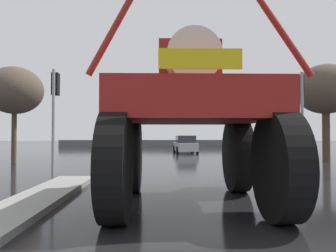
{
  "coord_description": "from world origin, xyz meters",
  "views": [
    {
      "loc": [
        -1.12,
        -1.07,
        1.64
      ],
      "look_at": [
        -0.79,
        9.12,
        1.9
      ],
      "focal_mm": 34.04,
      "sensor_mm": 36.0,
      "label": 1
    }
  ],
  "objects_px": {
    "sedan_ahead": "(185,145)",
    "bare_tree_right": "(326,90)",
    "bare_tree_left": "(15,91)",
    "oversize_sprayer": "(190,118)",
    "traffic_signal_near_left": "(55,99)",
    "traffic_signal_near_right": "(300,101)"
  },
  "relations": [
    {
      "from": "sedan_ahead",
      "to": "bare_tree_right",
      "type": "distance_m",
      "value": 12.71
    },
    {
      "from": "sedan_ahead",
      "to": "bare_tree_left",
      "type": "distance_m",
      "value": 15.01
    },
    {
      "from": "oversize_sprayer",
      "to": "sedan_ahead",
      "type": "distance_m",
      "value": 20.88
    },
    {
      "from": "traffic_signal_near_left",
      "to": "bare_tree_left",
      "type": "distance_m",
      "value": 7.46
    },
    {
      "from": "sedan_ahead",
      "to": "traffic_signal_near_left",
      "type": "distance_m",
      "value": 17.57
    },
    {
      "from": "traffic_signal_near_left",
      "to": "traffic_signal_near_right",
      "type": "xyz_separation_m",
      "value": [
        9.34,
        0.0,
        -0.03
      ]
    },
    {
      "from": "oversize_sprayer",
      "to": "traffic_signal_near_left",
      "type": "distance_m",
      "value": 6.54
    },
    {
      "from": "traffic_signal_near_right",
      "to": "bare_tree_left",
      "type": "xyz_separation_m",
      "value": [
        -13.53,
        6.06,
        1.15
      ]
    },
    {
      "from": "oversize_sprayer",
      "to": "traffic_signal_near_left",
      "type": "xyz_separation_m",
      "value": [
        -4.62,
        4.53,
        0.94
      ]
    },
    {
      "from": "sedan_ahead",
      "to": "bare_tree_right",
      "type": "xyz_separation_m",
      "value": [
        7.65,
        -9.5,
        3.6
      ]
    },
    {
      "from": "bare_tree_left",
      "to": "bare_tree_right",
      "type": "height_order",
      "value": "bare_tree_right"
    },
    {
      "from": "sedan_ahead",
      "to": "traffic_signal_near_right",
      "type": "height_order",
      "value": "traffic_signal_near_right"
    },
    {
      "from": "oversize_sprayer",
      "to": "traffic_signal_near_left",
      "type": "bearing_deg",
      "value": 46.07
    },
    {
      "from": "bare_tree_right",
      "to": "bare_tree_left",
      "type": "bearing_deg",
      "value": -177.87
    },
    {
      "from": "traffic_signal_near_right",
      "to": "sedan_ahead",
      "type": "bearing_deg",
      "value": 100.54
    },
    {
      "from": "traffic_signal_near_right",
      "to": "bare_tree_right",
      "type": "distance_m",
      "value": 8.29
    },
    {
      "from": "sedan_ahead",
      "to": "traffic_signal_near_right",
      "type": "xyz_separation_m",
      "value": [
        3.02,
        -16.24,
        2.21
      ]
    },
    {
      "from": "traffic_signal_near_left",
      "to": "bare_tree_left",
      "type": "bearing_deg",
      "value": 124.66
    },
    {
      "from": "oversize_sprayer",
      "to": "bare_tree_left",
      "type": "relative_size",
      "value": 0.99
    },
    {
      "from": "oversize_sprayer",
      "to": "bare_tree_left",
      "type": "xyz_separation_m",
      "value": [
        -8.81,
        10.59,
        2.06
      ]
    },
    {
      "from": "traffic_signal_near_right",
      "to": "bare_tree_left",
      "type": "bearing_deg",
      "value": 155.86
    },
    {
      "from": "bare_tree_left",
      "to": "traffic_signal_near_left",
      "type": "bearing_deg",
      "value": -55.34
    }
  ]
}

